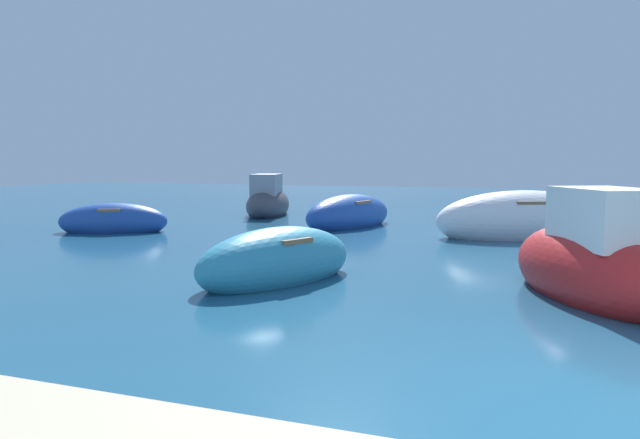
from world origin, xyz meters
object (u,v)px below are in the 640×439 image
Objects in this scene: moored_boat_7 at (524,221)px; moored_boat_1 at (113,221)px; moored_boat_0 at (278,262)px; moored_boat_2 at (594,264)px; moored_boat_9 at (268,202)px; moored_boat_8 at (349,215)px.

moored_boat_1 is at bearing -9.42° from moored_boat_7.
moored_boat_2 reaches higher than moored_boat_0.
moored_boat_9 reaches higher than moored_boat_0.
moored_boat_1 is 0.81× the size of moored_boat_2.
moored_boat_2 reaches higher than moored_boat_8.
moored_boat_7 reaches higher than moored_boat_0.
moored_boat_2 reaches higher than moored_boat_1.
moored_boat_7 reaches higher than moored_boat_1.
moored_boat_9 is at bearing 48.93° from moored_boat_0.
moored_boat_0 is 12.33m from moored_boat_9.
moored_boat_9 is (-10.25, 10.66, -0.03)m from moored_boat_2.
moored_boat_2 is at bearing 56.10° from moored_boat_8.
moored_boat_8 is 1.02× the size of moored_boat_9.
moored_boat_9 is at bearing -106.05° from moored_boat_8.
moored_boat_8 is 4.85m from moored_boat_9.
moored_boat_0 is 1.08× the size of moored_boat_1.
moored_boat_2 is at bearing -149.89° from moored_boat_9.
moored_boat_2 reaches higher than moored_boat_9.
moored_boat_0 is 0.87× the size of moored_boat_2.
moored_boat_2 is 0.80× the size of moored_boat_7.
moored_boat_1 is 6.65m from moored_boat_9.
moored_boat_0 is at bearing 39.72° from moored_boat_7.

